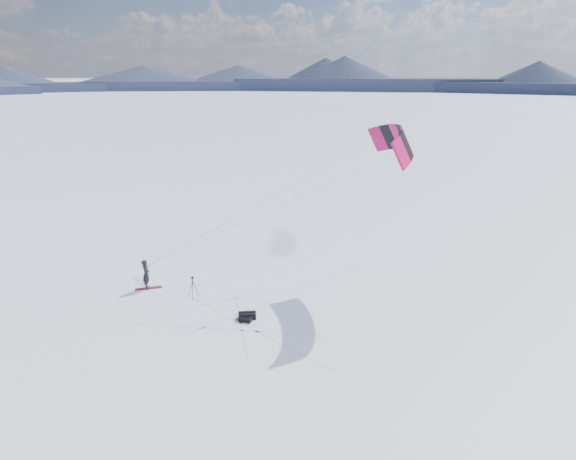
{
  "coord_description": "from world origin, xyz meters",
  "views": [
    {
      "loc": [
        5.83,
        -22.19,
        12.07
      ],
      "look_at": [
        5.19,
        3.61,
        3.53
      ],
      "focal_mm": 30.0,
      "sensor_mm": 36.0,
      "label": 1
    }
  ],
  "objects_px": {
    "gear_bag_a": "(247,315)",
    "snowkiter": "(148,288)",
    "tripod": "(193,284)",
    "gear_bag_b": "(245,319)",
    "snowboard": "(148,288)"
  },
  "relations": [
    {
      "from": "snowkiter",
      "to": "tripod",
      "type": "distance_m",
      "value": 3.25
    },
    {
      "from": "snowboard",
      "to": "gear_bag_a",
      "type": "xyz_separation_m",
      "value": [
        6.16,
        -3.43,
        0.16
      ]
    },
    {
      "from": "gear_bag_a",
      "to": "gear_bag_b",
      "type": "bearing_deg",
      "value": -111.18
    },
    {
      "from": "snowboard",
      "to": "gear_bag_b",
      "type": "distance_m",
      "value": 7.14
    },
    {
      "from": "gear_bag_a",
      "to": "gear_bag_b",
      "type": "xyz_separation_m",
      "value": [
        -0.08,
        -0.31,
        -0.05
      ]
    },
    {
      "from": "gear_bag_a",
      "to": "snowkiter",
      "type": "bearing_deg",
      "value": 144.24
    },
    {
      "from": "tripod",
      "to": "gear_bag_b",
      "type": "bearing_deg",
      "value": -71.03
    },
    {
      "from": "tripod",
      "to": "snowkiter",
      "type": "bearing_deg",
      "value": 127.91
    },
    {
      "from": "snowkiter",
      "to": "gear_bag_a",
      "type": "distance_m",
      "value": 7.12
    },
    {
      "from": "snowboard",
      "to": "tripod",
      "type": "relative_size",
      "value": 1.2
    },
    {
      "from": "tripod",
      "to": "gear_bag_b",
      "type": "height_order",
      "value": "tripod"
    },
    {
      "from": "snowboard",
      "to": "gear_bag_a",
      "type": "distance_m",
      "value": 7.06
    },
    {
      "from": "snowboard",
      "to": "snowkiter",
      "type": "bearing_deg",
      "value": 138.46
    },
    {
      "from": "gear_bag_b",
      "to": "snowkiter",
      "type": "bearing_deg",
      "value": 168.25
    },
    {
      "from": "snowkiter",
      "to": "tripod",
      "type": "bearing_deg",
      "value": -128.04
    }
  ]
}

